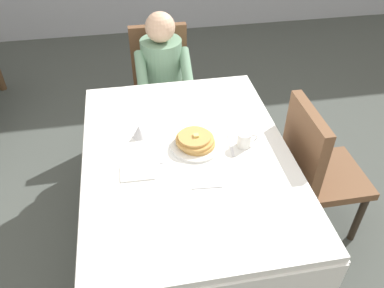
{
  "coord_description": "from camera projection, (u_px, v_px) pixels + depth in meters",
  "views": [
    {
      "loc": [
        -0.25,
        -1.55,
        2.11
      ],
      "look_at": [
        0.03,
        0.02,
        0.79
      ],
      "focal_mm": 36.5,
      "sensor_mm": 36.0,
      "label": 1
    }
  ],
  "objects": [
    {
      "name": "spoon_near_edge",
      "position": [
        207.0,
        187.0,
        1.89
      ],
      "size": [
        0.15,
        0.03,
        0.0
      ],
      "primitive_type": "cube",
      "rotation": [
        0.0,
        0.0,
        -0.08
      ],
      "color": "silver",
      "rests_on": "dining_table_main"
    },
    {
      "name": "chair_right_side",
      "position": [
        315.0,
        165.0,
        2.32
      ],
      "size": [
        0.45,
        0.44,
        0.93
      ],
      "rotation": [
        0.0,
        0.0,
        -1.57
      ],
      "color": "brown",
      "rests_on": "ground"
    },
    {
      "name": "syrup_pitcher",
      "position": [
        139.0,
        131.0,
        2.17
      ],
      "size": [
        0.08,
        0.08,
        0.07
      ],
      "color": "silver",
      "rests_on": "dining_table_main"
    },
    {
      "name": "diner_person",
      "position": [
        163.0,
        73.0,
        2.89
      ],
      "size": [
        0.4,
        0.43,
        1.12
      ],
      "rotation": [
        0.0,
        0.0,
        3.14
      ],
      "color": "gray",
      "rests_on": "ground"
    },
    {
      "name": "breakfast_stack",
      "position": [
        196.0,
        140.0,
        2.1
      ],
      "size": [
        0.21,
        0.21,
        0.07
      ],
      "color": "tan",
      "rests_on": "plate_breakfast"
    },
    {
      "name": "cup_coffee",
      "position": [
        244.0,
        140.0,
        2.11
      ],
      "size": [
        0.11,
        0.08,
        0.08
      ],
      "color": "white",
      "rests_on": "dining_table_main"
    },
    {
      "name": "knife_right_of_plate",
      "position": [
        231.0,
        144.0,
        2.14
      ],
      "size": [
        0.04,
        0.2,
        0.0
      ],
      "primitive_type": "cube",
      "rotation": [
        0.0,
        0.0,
        1.46
      ],
      "color": "silver",
      "rests_on": "dining_table_main"
    },
    {
      "name": "ground_plane",
      "position": [
        188.0,
        239.0,
        2.56
      ],
      "size": [
        14.0,
        14.0,
        0.0
      ],
      "primitive_type": "plane",
      "color": "#474C47"
    },
    {
      "name": "fork_left_of_plate",
      "position": [
        162.0,
        152.0,
        2.09
      ],
      "size": [
        0.04,
        0.18,
        0.0
      ],
      "primitive_type": "cube",
      "rotation": [
        0.0,
        0.0,
        1.45
      ],
      "color": "silver",
      "rests_on": "dining_table_main"
    },
    {
      "name": "plate_breakfast",
      "position": [
        196.0,
        145.0,
        2.13
      ],
      "size": [
        0.28,
        0.28,
        0.02
      ],
      "primitive_type": "cylinder",
      "color": "white",
      "rests_on": "dining_table_main"
    },
    {
      "name": "dining_table_main",
      "position": [
        187.0,
        166.0,
        2.14
      ],
      "size": [
        1.12,
        1.52,
        0.74
      ],
      "color": "white",
      "rests_on": "ground"
    },
    {
      "name": "chair_diner",
      "position": [
        161.0,
        79.0,
        3.1
      ],
      "size": [
        0.44,
        0.45,
        0.93
      ],
      "rotation": [
        0.0,
        0.0,
        3.14
      ],
      "color": "brown",
      "rests_on": "ground"
    },
    {
      "name": "napkin_folded",
      "position": [
        138.0,
        172.0,
        1.97
      ],
      "size": [
        0.17,
        0.12,
        0.01
      ],
      "primitive_type": "cube",
      "rotation": [
        0.0,
        0.0,
        -0.03
      ],
      "color": "white",
      "rests_on": "dining_table_main"
    }
  ]
}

